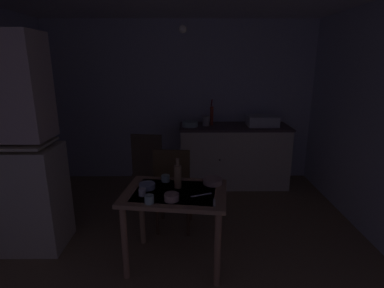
{
  "coord_description": "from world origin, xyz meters",
  "views": [
    {
      "loc": [
        0.14,
        -2.96,
        1.85
      ],
      "look_at": [
        0.16,
        0.16,
        0.99
      ],
      "focal_mm": 28.07,
      "sensor_mm": 36.0,
      "label": 1
    }
  ],
  "objects_px": {
    "chair_by_counter": "(150,168)",
    "serving_bowl_wide": "(172,197)",
    "chair_far_side": "(173,188)",
    "dining_table": "(175,203)",
    "mug_tall": "(149,199)",
    "hutch_cabinet": "(10,154)",
    "glass_bottle": "(178,176)",
    "mixing_bowl_counter": "(190,124)",
    "hand_pump": "(212,114)",
    "sink_basin": "(262,121)"
  },
  "relations": [
    {
      "from": "glass_bottle",
      "to": "chair_by_counter",
      "type": "bearing_deg",
      "value": 110.53
    },
    {
      "from": "hand_pump",
      "to": "sink_basin",
      "type": "bearing_deg",
      "value": -3.46
    },
    {
      "from": "dining_table",
      "to": "hand_pump",
      "type": "bearing_deg",
      "value": 76.52
    },
    {
      "from": "dining_table",
      "to": "chair_far_side",
      "type": "distance_m",
      "value": 0.56
    },
    {
      "from": "hutch_cabinet",
      "to": "mug_tall",
      "type": "height_order",
      "value": "hutch_cabinet"
    },
    {
      "from": "sink_basin",
      "to": "hand_pump",
      "type": "distance_m",
      "value": 0.75
    },
    {
      "from": "hand_pump",
      "to": "mixing_bowl_counter",
      "type": "distance_m",
      "value": 0.36
    },
    {
      "from": "chair_by_counter",
      "to": "mug_tall",
      "type": "bearing_deg",
      "value": -82.48
    },
    {
      "from": "hutch_cabinet",
      "to": "sink_basin",
      "type": "height_order",
      "value": "hutch_cabinet"
    },
    {
      "from": "hand_pump",
      "to": "chair_by_counter",
      "type": "height_order",
      "value": "hand_pump"
    },
    {
      "from": "dining_table",
      "to": "mug_tall",
      "type": "height_order",
      "value": "mug_tall"
    },
    {
      "from": "hutch_cabinet",
      "to": "chair_by_counter",
      "type": "distance_m",
      "value": 1.57
    },
    {
      "from": "dining_table",
      "to": "chair_by_counter",
      "type": "xyz_separation_m",
      "value": [
        -0.39,
        1.17,
        -0.09
      ]
    },
    {
      "from": "chair_by_counter",
      "to": "mug_tall",
      "type": "distance_m",
      "value": 1.44
    },
    {
      "from": "hand_pump",
      "to": "chair_by_counter",
      "type": "xyz_separation_m",
      "value": [
        -0.85,
        -0.77,
        -0.57
      ]
    },
    {
      "from": "hutch_cabinet",
      "to": "mug_tall",
      "type": "relative_size",
      "value": 27.18
    },
    {
      "from": "hand_pump",
      "to": "glass_bottle",
      "type": "height_order",
      "value": "hand_pump"
    },
    {
      "from": "hutch_cabinet",
      "to": "serving_bowl_wide",
      "type": "height_order",
      "value": "hutch_cabinet"
    },
    {
      "from": "sink_basin",
      "to": "dining_table",
      "type": "height_order",
      "value": "sink_basin"
    },
    {
      "from": "mixing_bowl_counter",
      "to": "chair_far_side",
      "type": "height_order",
      "value": "mixing_bowl_counter"
    },
    {
      "from": "hand_pump",
      "to": "mug_tall",
      "type": "distance_m",
      "value": 2.29
    },
    {
      "from": "dining_table",
      "to": "sink_basin",
      "type": "bearing_deg",
      "value": 57.36
    },
    {
      "from": "chair_by_counter",
      "to": "dining_table",
      "type": "bearing_deg",
      "value": -71.8
    },
    {
      "from": "hutch_cabinet",
      "to": "hand_pump",
      "type": "relative_size",
      "value": 5.43
    },
    {
      "from": "mug_tall",
      "to": "chair_by_counter",
      "type": "bearing_deg",
      "value": 97.52
    },
    {
      "from": "hutch_cabinet",
      "to": "hand_pump",
      "type": "xyz_separation_m",
      "value": [
        2.06,
        1.65,
        0.1
      ]
    },
    {
      "from": "chair_by_counter",
      "to": "serving_bowl_wide",
      "type": "bearing_deg",
      "value": -74.9
    },
    {
      "from": "chair_by_counter",
      "to": "serving_bowl_wide",
      "type": "height_order",
      "value": "chair_by_counter"
    },
    {
      "from": "serving_bowl_wide",
      "to": "chair_by_counter",
      "type": "bearing_deg",
      "value": 105.1
    },
    {
      "from": "mixing_bowl_counter",
      "to": "chair_far_side",
      "type": "relative_size",
      "value": 0.24
    },
    {
      "from": "hutch_cabinet",
      "to": "mixing_bowl_counter",
      "type": "relative_size",
      "value": 9.11
    },
    {
      "from": "hand_pump",
      "to": "serving_bowl_wide",
      "type": "height_order",
      "value": "hand_pump"
    },
    {
      "from": "hutch_cabinet",
      "to": "serving_bowl_wide",
      "type": "relative_size",
      "value": 16.87
    },
    {
      "from": "dining_table",
      "to": "glass_bottle",
      "type": "distance_m",
      "value": 0.25
    },
    {
      "from": "dining_table",
      "to": "chair_by_counter",
      "type": "height_order",
      "value": "chair_by_counter"
    },
    {
      "from": "mixing_bowl_counter",
      "to": "glass_bottle",
      "type": "distance_m",
      "value": 1.77
    },
    {
      "from": "mixing_bowl_counter",
      "to": "chair_by_counter",
      "type": "bearing_deg",
      "value": -128.09
    },
    {
      "from": "glass_bottle",
      "to": "dining_table",
      "type": "bearing_deg",
      "value": -105.5
    },
    {
      "from": "sink_basin",
      "to": "chair_by_counter",
      "type": "xyz_separation_m",
      "value": [
        -1.6,
        -0.72,
        -0.48
      ]
    },
    {
      "from": "chair_far_side",
      "to": "chair_by_counter",
      "type": "xyz_separation_m",
      "value": [
        -0.34,
        0.62,
        0.01
      ]
    },
    {
      "from": "hutch_cabinet",
      "to": "hand_pump",
      "type": "distance_m",
      "value": 2.64
    },
    {
      "from": "hand_pump",
      "to": "glass_bottle",
      "type": "relative_size",
      "value": 1.38
    },
    {
      "from": "hutch_cabinet",
      "to": "mug_tall",
      "type": "xyz_separation_m",
      "value": [
        1.4,
        -0.52,
        -0.23
      ]
    },
    {
      "from": "mixing_bowl_counter",
      "to": "chair_by_counter",
      "type": "xyz_separation_m",
      "value": [
        -0.53,
        -0.67,
        -0.44
      ]
    },
    {
      "from": "sink_basin",
      "to": "mug_tall",
      "type": "bearing_deg",
      "value": -123.59
    },
    {
      "from": "hutch_cabinet",
      "to": "hand_pump",
      "type": "bearing_deg",
      "value": 38.61
    },
    {
      "from": "serving_bowl_wide",
      "to": "glass_bottle",
      "type": "bearing_deg",
      "value": 80.75
    },
    {
      "from": "hand_pump",
      "to": "glass_bottle",
      "type": "distance_m",
      "value": 1.92
    },
    {
      "from": "chair_far_side",
      "to": "hand_pump",
      "type": "bearing_deg",
      "value": 69.76
    },
    {
      "from": "hand_pump",
      "to": "mixing_bowl_counter",
      "type": "relative_size",
      "value": 1.68
    }
  ]
}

